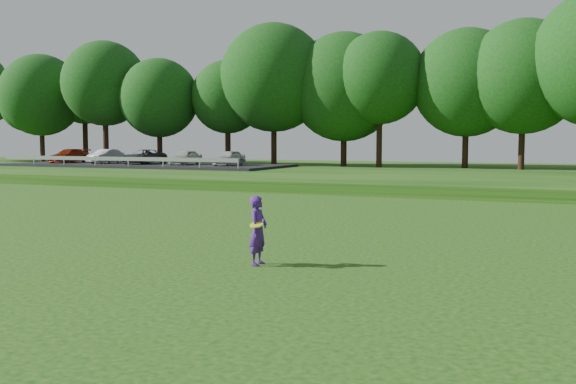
% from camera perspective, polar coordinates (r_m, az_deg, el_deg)
% --- Properties ---
extents(ground, '(140.00, 140.00, 0.00)m').
position_cam_1_polar(ground, '(14.10, -12.16, -6.82)').
color(ground, '#103D0B').
rests_on(ground, ground).
extents(berm, '(130.00, 30.00, 0.60)m').
position_cam_1_polar(berm, '(46.02, 13.18, 1.45)').
color(berm, '#103D0B').
rests_on(berm, ground).
extents(walking_path, '(130.00, 1.60, 0.04)m').
position_cam_1_polar(walking_path, '(32.38, 8.80, -0.29)').
color(walking_path, gray).
rests_on(walking_path, ground).
extents(treeline, '(104.00, 7.00, 15.00)m').
position_cam_1_polar(treeline, '(50.18, 14.16, 10.61)').
color(treeline, '#0D3C10').
rests_on(treeline, berm).
extents(parking_lot, '(24.00, 9.00, 1.38)m').
position_cam_1_polar(parking_lot, '(54.63, -12.95, 2.71)').
color(parking_lot, black).
rests_on(parking_lot, berm).
extents(woman, '(0.41, 0.64, 1.55)m').
position_cam_1_polar(woman, '(14.26, -2.67, -3.43)').
color(woman, '#461C80').
rests_on(woman, ground).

